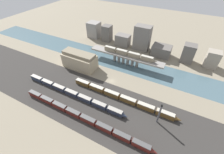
# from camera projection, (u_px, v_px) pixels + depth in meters

# --- Properties ---
(ground_plane) EXTENTS (400.00, 400.00, 0.00)m
(ground_plane) POSITION_uv_depth(u_px,v_px,m) (112.00, 81.00, 111.11)
(ground_plane) COLOR gray
(railbed_yard) EXTENTS (280.00, 42.00, 0.01)m
(railbed_yard) POSITION_uv_depth(u_px,v_px,m) (94.00, 103.00, 94.84)
(railbed_yard) COLOR #33302D
(railbed_yard) RESTS_ON ground
(river_water) EXTENTS (320.00, 24.61, 0.01)m
(river_water) POSITION_uv_depth(u_px,v_px,m) (125.00, 64.00, 128.35)
(river_water) COLOR #47606B
(river_water) RESTS_ON ground
(bridge) EXTENTS (63.47, 7.34, 8.39)m
(bridge) POSITION_uv_depth(u_px,v_px,m) (126.00, 57.00, 124.11)
(bridge) COLOR gray
(bridge) RESTS_ON ground
(train_on_bridge) EXTENTS (45.36, 2.71, 3.94)m
(train_on_bridge) POSITION_uv_depth(u_px,v_px,m) (129.00, 54.00, 120.77)
(train_on_bridge) COLOR gray
(train_on_bridge) RESTS_ON bridge
(train_yard_near) EXTENTS (85.57, 2.69, 3.63)m
(train_yard_near) POSITION_uv_depth(u_px,v_px,m) (82.00, 117.00, 84.91)
(train_yard_near) COLOR #5B1E19
(train_yard_near) RESTS_ON ground
(train_yard_mid) EXTENTS (77.65, 2.82, 3.50)m
(train_yard_mid) POSITION_uv_depth(u_px,v_px,m) (73.00, 94.00, 98.86)
(train_yard_mid) COLOR #2D384C
(train_yard_mid) RESTS_ON ground
(train_yard_far) EXTENTS (72.74, 2.87, 3.57)m
(train_yard_far) POSITION_uv_depth(u_px,v_px,m) (122.00, 98.00, 96.22)
(train_yard_far) COLOR brown
(train_yard_far) RESTS_ON ground
(warehouse_building) EXTENTS (27.78, 12.30, 13.26)m
(warehouse_building) POSITION_uv_depth(u_px,v_px,m) (80.00, 60.00, 121.19)
(warehouse_building) COLOR tan
(warehouse_building) RESTS_ON ground
(signal_tower) EXTENTS (1.00, 0.95, 14.82)m
(signal_tower) POSITION_uv_depth(u_px,v_px,m) (159.00, 114.00, 79.95)
(signal_tower) COLOR #4C4C51
(signal_tower) RESTS_ON ground
(city_block_far_left) EXTENTS (12.48, 11.07, 16.39)m
(city_block_far_left) POSITION_uv_depth(u_px,v_px,m) (94.00, 30.00, 163.24)
(city_block_far_left) COLOR gray
(city_block_far_left) RESTS_ON ground
(city_block_left) EXTENTS (8.86, 8.59, 16.55)m
(city_block_left) POSITION_uv_depth(u_px,v_px,m) (107.00, 33.00, 155.86)
(city_block_left) COLOR #605B56
(city_block_left) RESTS_ON ground
(city_block_center) EXTENTS (13.85, 9.00, 11.16)m
(city_block_center) POSITION_uv_depth(u_px,v_px,m) (123.00, 40.00, 149.81)
(city_block_center) COLOR slate
(city_block_center) RESTS_ON ground
(city_block_right) EXTENTS (14.81, 9.68, 23.08)m
(city_block_right) POSITION_uv_depth(u_px,v_px,m) (142.00, 38.00, 140.27)
(city_block_right) COLOR slate
(city_block_right) RESTS_ON ground
(city_block_far_right) EXTENTS (16.43, 12.35, 9.66)m
(city_block_far_right) POSITION_uv_depth(u_px,v_px,m) (161.00, 51.00, 135.27)
(city_block_far_right) COLOR #605B56
(city_block_far_right) RESTS_ON ground
(city_block_tall) EXTENTS (9.69, 9.16, 15.85)m
(city_block_tall) POSITION_uv_depth(u_px,v_px,m) (188.00, 53.00, 126.09)
(city_block_tall) COLOR #605B56
(city_block_tall) RESTS_ON ground
(city_block_low) EXTENTS (9.66, 8.73, 14.13)m
(city_block_low) POSITION_uv_depth(u_px,v_px,m) (212.00, 59.00, 120.87)
(city_block_low) COLOR gray
(city_block_low) RESTS_ON ground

